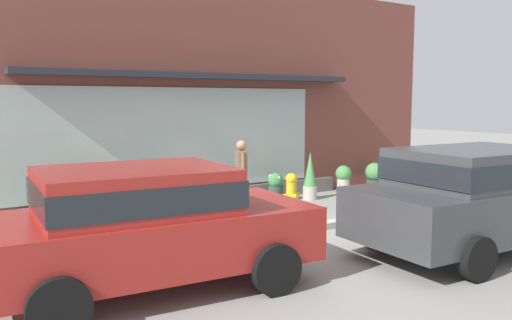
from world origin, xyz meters
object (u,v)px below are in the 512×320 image
potted_plant_window_right (310,177)px  fire_hydrant (291,194)px  parked_car_dark_gray (482,193)px  pedestrian_with_handbag (241,171)px  potted_plant_doorstep (276,187)px  potted_plant_near_hydrant (147,197)px  potted_plant_window_left (91,206)px  potted_plant_trailing_edge (343,178)px  potted_plant_low_front (374,175)px  parked_car_red (145,221)px  potted_plant_window_center (47,212)px

potted_plant_window_right → fire_hydrant: bearing=-141.8°
parked_car_dark_gray → potted_plant_window_right: size_ratio=3.98×
pedestrian_with_handbag → potted_plant_window_right: (2.26, 0.51, -0.35)m
parked_car_dark_gray → potted_plant_doorstep: bearing=97.4°
potted_plant_window_right → parked_car_dark_gray: bearing=-95.4°
potted_plant_window_right → potted_plant_doorstep: (-0.86, 0.21, -0.20)m
parked_car_dark_gray → potted_plant_near_hydrant: bearing=128.5°
potted_plant_doorstep → potted_plant_window_left: potted_plant_window_left is taller
fire_hydrant → potted_plant_window_left: 4.01m
potted_plant_trailing_edge → potted_plant_doorstep: 2.12m
fire_hydrant → potted_plant_window_left: fire_hydrant is taller
potted_plant_near_hydrant → potted_plant_window_left: (-1.12, -0.02, -0.06)m
parked_car_dark_gray → potted_plant_low_front: size_ratio=6.55×
potted_plant_window_left → potted_plant_low_front: bearing=0.8°
fire_hydrant → potted_plant_low_front: bearing=19.4°
parked_car_red → potted_plant_doorstep: parked_car_red is taller
potted_plant_doorstep → potted_plant_near_hydrant: bearing=-179.2°
potted_plant_low_front → potted_plant_trailing_edge: bearing=-177.1°
fire_hydrant → potted_plant_doorstep: fire_hydrant is taller
parked_car_red → potted_plant_low_front: (8.04, 3.94, -0.52)m
pedestrian_with_handbag → potted_plant_trailing_edge: (3.51, 0.71, -0.51)m
potted_plant_window_center → potted_plant_low_front: (8.45, 0.22, -0.02)m
potted_plant_trailing_edge → potted_plant_low_front: 1.17m
parked_car_red → potted_plant_window_right: (5.61, 3.68, -0.34)m
potted_plant_window_right → potted_plant_trailing_edge: size_ratio=1.62×
parked_car_red → potted_plant_window_left: bearing=88.1°
potted_plant_window_right → potted_plant_low_front: size_ratio=1.65×
potted_plant_doorstep → parked_car_red: bearing=-140.6°
potted_plant_window_right → potted_plant_trailing_edge: (1.25, 0.20, -0.16)m
fire_hydrant → potted_plant_low_front: 4.03m
potted_plant_window_right → potted_plant_doorstep: bearing=166.2°
fire_hydrant → parked_car_red: (-4.23, -2.60, 0.46)m
fire_hydrant → pedestrian_with_handbag: (-0.88, 0.57, 0.47)m
parked_car_red → parked_car_dark_gray: parked_car_dark_gray is taller
potted_plant_window_center → parked_car_red: bearing=-83.7°
pedestrian_with_handbag → potted_plant_doorstep: 1.67m
potted_plant_trailing_edge → potted_plant_doorstep: bearing=179.6°
potted_plant_window_center → potted_plant_doorstep: 5.17m
potted_plant_trailing_edge → potted_plant_low_front: bearing=2.9°
potted_plant_near_hydrant → potted_plant_window_right: 4.08m
parked_car_red → potted_plant_window_right: 6.72m
potted_plant_window_right → potted_plant_trailing_edge: potted_plant_window_right is taller
fire_hydrant → potted_plant_low_front: (3.80, 1.34, -0.07)m
potted_plant_near_hydrant → potted_plant_window_left: bearing=-179.0°
potted_plant_low_front → pedestrian_with_handbag: bearing=-170.7°
parked_car_dark_gray → pedestrian_with_handbag: bearing=115.3°
pedestrian_with_handbag → potted_plant_window_center: 3.84m
potted_plant_near_hydrant → potted_plant_trailing_edge: 5.33m
pedestrian_with_handbag → potted_plant_window_left: 3.05m
potted_plant_window_right → potted_plant_window_left: bearing=178.4°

